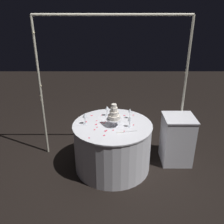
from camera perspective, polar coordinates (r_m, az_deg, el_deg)
name	(u,v)px	position (r m, az deg, el deg)	size (l,w,h in m)	color
ground_plane	(112,166)	(3.94, 0.00, -12.65)	(12.00, 12.00, 0.00)	black
decorative_arch	(112,68)	(3.67, -0.03, 10.46)	(2.29, 0.06, 2.25)	#B7B29E
main_table	(112,146)	(3.73, 0.00, -8.06)	(1.18, 1.18, 0.74)	white
side_table	(176,139)	(3.99, 14.99, -6.26)	(0.47, 0.47, 0.79)	white
tiered_cake	(114,115)	(3.44, 0.37, -0.69)	(0.22, 0.22, 0.34)	silver
wine_glass_0	(107,108)	(3.77, -1.28, 0.90)	(0.06, 0.06, 0.17)	silver
wine_glass_1	(129,111)	(3.69, 4.15, 0.23)	(0.06, 0.06, 0.17)	silver
wine_glass_2	(114,111)	(3.72, 0.42, 0.16)	(0.06, 0.06, 0.15)	silver
wine_glass_3	(84,116)	(3.53, -6.56, -0.87)	(0.07, 0.07, 0.18)	silver
wine_glass_4	(129,119)	(3.44, 4.10, -1.74)	(0.06, 0.06, 0.16)	silver
cake_knife	(125,132)	(3.34, 3.19, -4.71)	(0.29, 0.09, 0.01)	silver
rose_petal_0	(112,114)	(3.88, 0.09, -0.49)	(0.03, 0.02, 0.00)	#E02D47
rose_petal_1	(91,116)	(3.84, -4.97, -0.83)	(0.04, 0.03, 0.00)	#E02D47
rose_petal_2	(96,121)	(3.67, -3.75, -2.05)	(0.03, 0.02, 0.00)	#E02D47
rose_petal_3	(101,123)	(3.60, -2.65, -2.52)	(0.04, 0.03, 0.00)	#E02D47
rose_petal_4	(94,130)	(3.41, -4.25, -4.18)	(0.03, 0.02, 0.00)	#E02D47
rose_petal_5	(105,131)	(3.36, -1.74, -4.54)	(0.04, 0.02, 0.00)	#E02D47
rose_petal_6	(104,123)	(3.59, -2.02, -2.61)	(0.04, 0.03, 0.00)	#E02D47
rose_petal_7	(101,115)	(3.84, -2.52, -0.73)	(0.03, 0.02, 0.00)	#E02D47
rose_petal_8	(124,131)	(3.37, 2.83, -4.55)	(0.03, 0.02, 0.00)	#E02D47
rose_petal_9	(104,135)	(3.26, -1.98, -5.54)	(0.04, 0.02, 0.00)	#E02D47
rose_petal_10	(105,122)	(3.62, -1.65, -2.33)	(0.03, 0.02, 0.00)	#E02D47
rose_petal_11	(108,117)	(3.77, -1.07, -1.22)	(0.03, 0.02, 0.00)	#E02D47
rose_petal_12	(86,122)	(3.64, -6.23, -2.31)	(0.03, 0.02, 0.00)	#E02D47
rose_petal_13	(133,115)	(3.85, 4.97, -0.73)	(0.03, 0.02, 0.00)	#E02D47
rose_petal_14	(115,120)	(3.68, 0.64, -1.88)	(0.03, 0.02, 0.00)	#E02D47
rose_petal_15	(113,130)	(3.39, 0.16, -4.32)	(0.03, 0.02, 0.00)	#E02D47
rose_petal_16	(124,115)	(3.84, 2.83, -0.80)	(0.03, 0.02, 0.00)	#E02D47
rose_petal_17	(97,127)	(3.47, -3.68, -3.64)	(0.03, 0.02, 0.00)	#E02D47
rose_petal_18	(106,130)	(3.38, -1.42, -4.39)	(0.03, 0.02, 0.00)	#E02D47
rose_petal_19	(96,124)	(3.55, -3.89, -2.96)	(0.04, 0.03, 0.00)	#E02D47
rose_petal_20	(89,138)	(3.21, -5.56, -6.13)	(0.03, 0.02, 0.00)	#E02D47
rose_petal_21	(133,125)	(3.54, 4.99, -3.06)	(0.03, 0.02, 0.00)	#E02D47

